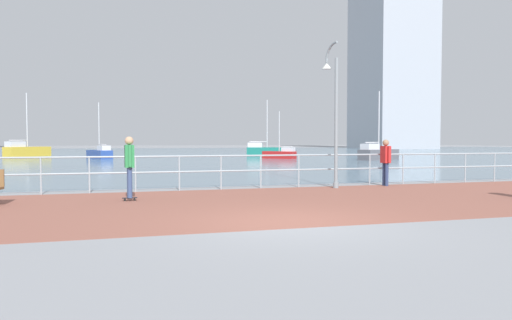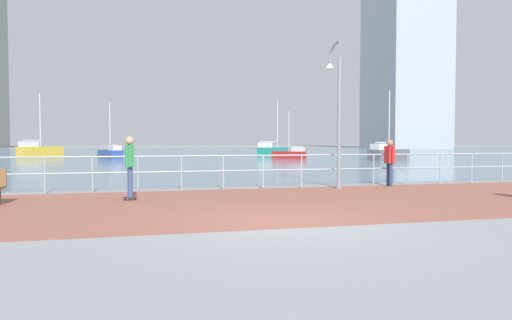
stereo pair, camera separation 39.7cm
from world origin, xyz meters
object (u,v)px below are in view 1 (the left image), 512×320
(lamppost, at_px, (333,107))
(sailboat_yellow, at_px, (378,153))
(skateboarder, at_px, (129,162))
(sailboat_navy, at_px, (266,151))
(sailboat_gray, at_px, (26,150))
(sailboat_white, at_px, (100,153))
(bystander, at_px, (386,159))
(sailboat_ivory, at_px, (280,154))

(lamppost, height_order, sailboat_yellow, sailboat_yellow)
(skateboarder, distance_m, sailboat_navy, 38.35)
(lamppost, relative_size, sailboat_yellow, 0.87)
(sailboat_gray, bearing_deg, skateboarder, -76.70)
(sailboat_white, height_order, sailboat_gray, sailboat_gray)
(bystander, height_order, sailboat_ivory, sailboat_ivory)
(sailboat_gray, bearing_deg, sailboat_yellow, -30.27)
(lamppost, xyz_separation_m, sailboat_ivory, (6.94, 25.99, -2.41))
(lamppost, bearing_deg, skateboarder, -165.20)
(bystander, height_order, sailboat_white, sailboat_white)
(sailboat_white, height_order, sailboat_yellow, sailboat_yellow)
(sailboat_navy, bearing_deg, sailboat_yellow, -64.49)
(lamppost, bearing_deg, sailboat_white, 106.58)
(skateboarder, xyz_separation_m, sailboat_yellow, (20.85, 22.68, -0.51))
(lamppost, height_order, sailboat_white, lamppost)
(lamppost, relative_size, sailboat_navy, 0.85)
(sailboat_ivory, height_order, sailboat_yellow, sailboat_yellow)
(lamppost, xyz_separation_m, sailboat_gray, (-16.49, 38.59, -2.19))
(skateboarder, height_order, sailboat_yellow, sailboat_yellow)
(sailboat_white, bearing_deg, sailboat_navy, 12.17)
(skateboarder, xyz_separation_m, sailboat_gray, (-9.56, 40.43, -0.44))
(sailboat_ivory, distance_m, sailboat_yellow, 8.67)
(skateboarder, xyz_separation_m, sailboat_white, (-1.98, 31.76, -0.58))
(sailboat_gray, height_order, sailboat_yellow, sailboat_gray)
(sailboat_gray, bearing_deg, lamppost, -66.86)
(sailboat_white, bearing_deg, lamppost, -73.42)
(bystander, height_order, sailboat_gray, sailboat_gray)
(bystander, distance_m, sailboat_white, 31.83)
(skateboarder, xyz_separation_m, sailboat_navy, (14.79, 35.38, -0.49))
(sailboat_white, xyz_separation_m, sailboat_navy, (16.77, 3.62, 0.09))
(sailboat_white, bearing_deg, sailboat_yellow, -21.70)
(sailboat_gray, xyz_separation_m, sailboat_yellow, (30.41, -17.75, -0.07))
(sailboat_navy, bearing_deg, skateboarder, -112.69)
(lamppost, bearing_deg, sailboat_yellow, 56.27)
(bystander, distance_m, sailboat_gray, 42.78)
(sailboat_ivory, height_order, sailboat_gray, sailboat_gray)
(bystander, bearing_deg, sailboat_gray, 115.82)
(bystander, distance_m, sailboat_navy, 33.95)
(sailboat_white, relative_size, sailboat_yellow, 0.87)
(lamppost, relative_size, skateboarder, 2.88)
(skateboarder, height_order, bystander, skateboarder)
(sailboat_gray, bearing_deg, bystander, -64.18)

